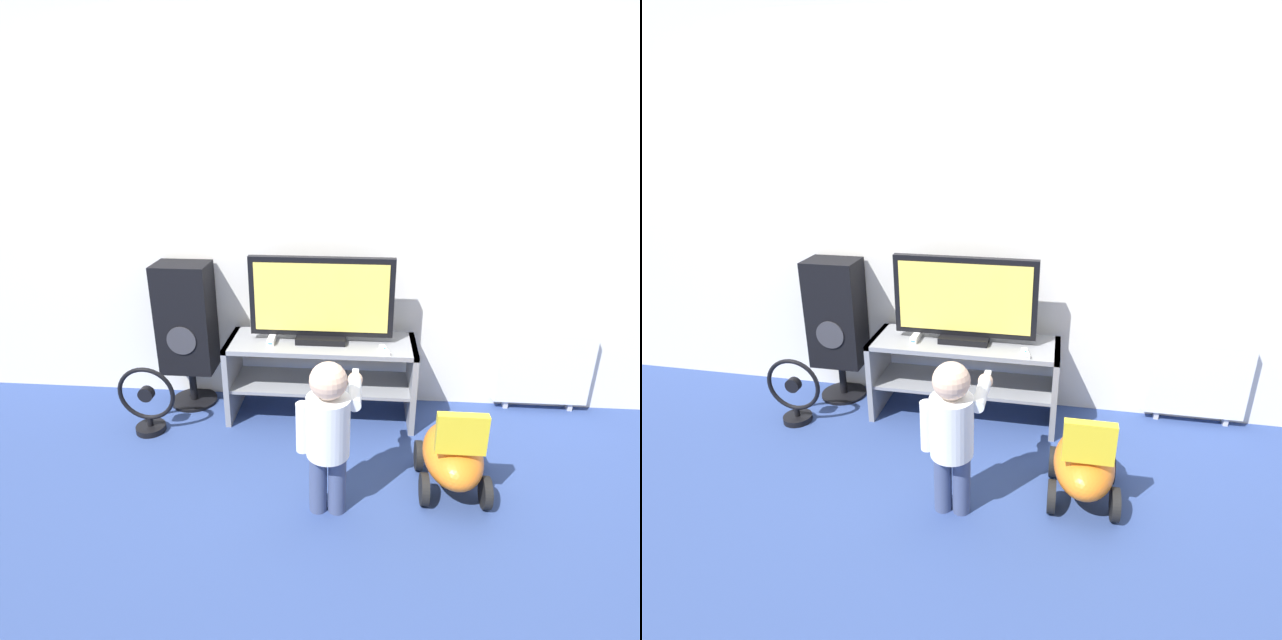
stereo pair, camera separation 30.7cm
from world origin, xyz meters
TOP-DOWN VIEW (x-y plane):
  - ground_plane at (0.00, 0.00)m, footprint 16.00×16.00m
  - wall_back at (0.00, 0.49)m, footprint 10.00×0.06m
  - tv_stand at (0.00, 0.20)m, footprint 1.22×0.41m
  - television at (0.00, 0.22)m, footprint 0.91×0.20m
  - game_console at (-0.31, 0.18)m, footprint 0.04×0.18m
  - remote_primary at (0.40, 0.07)m, footprint 0.07×0.13m
  - child at (0.11, -0.68)m, footprint 0.32×0.47m
  - speaker_tower at (-0.92, 0.31)m, footprint 0.36×0.32m
  - floor_fan at (-1.08, -0.08)m, footprint 0.37×0.19m
  - ride_on_toy at (0.76, -0.46)m, footprint 0.35×0.52m
  - radiator at (1.50, 0.42)m, footprint 0.62×0.08m

SIDE VIEW (x-z plane):
  - ground_plane at x=0.00m, z-range 0.00..0.00m
  - ride_on_toy at x=0.76m, z-range -0.06..0.48m
  - floor_fan at x=-1.08m, z-range -0.02..0.44m
  - radiator at x=1.50m, z-range 0.03..0.60m
  - tv_stand at x=0.00m, z-range 0.09..0.64m
  - child at x=0.11m, z-range 0.07..0.91m
  - remote_primary at x=0.40m, z-range 0.55..0.57m
  - game_console at x=-0.31m, z-range 0.55..0.59m
  - speaker_tower at x=-0.92m, z-range 0.11..1.13m
  - television at x=0.00m, z-range 0.55..1.10m
  - wall_back at x=0.00m, z-range 0.00..2.60m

